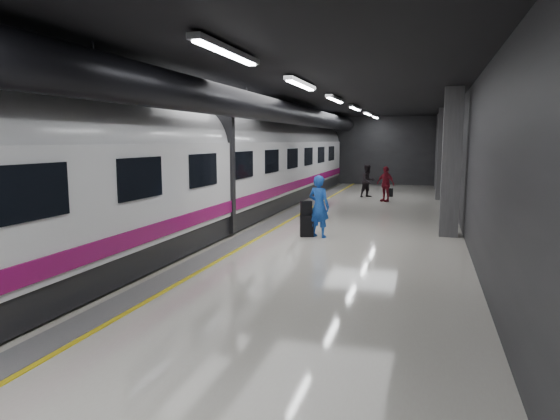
% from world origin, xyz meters
% --- Properties ---
extents(ground, '(40.00, 40.00, 0.00)m').
position_xyz_m(ground, '(0.00, 0.00, 0.00)').
color(ground, beige).
rests_on(ground, ground).
extents(platform_hall, '(10.02, 40.02, 4.51)m').
position_xyz_m(platform_hall, '(-0.29, 0.96, 3.54)').
color(platform_hall, black).
rests_on(platform_hall, ground).
extents(train, '(3.05, 38.00, 4.05)m').
position_xyz_m(train, '(-3.25, -0.00, 2.07)').
color(train, black).
rests_on(train, ground).
extents(traveler_main, '(0.80, 0.65, 1.89)m').
position_xyz_m(traveler_main, '(0.76, 0.66, 0.94)').
color(traveler_main, blue).
rests_on(traveler_main, ground).
extents(suitcase_main, '(0.47, 0.37, 0.66)m').
position_xyz_m(suitcase_main, '(0.39, 0.63, 0.33)').
color(suitcase_main, black).
rests_on(suitcase_main, ground).
extents(shoulder_bag, '(0.38, 0.32, 0.44)m').
position_xyz_m(shoulder_bag, '(0.37, 0.61, 0.88)').
color(shoulder_bag, black).
rests_on(shoulder_bag, suitcase_main).
extents(traveler_far_a, '(1.04, 1.03, 1.70)m').
position_xyz_m(traveler_far_a, '(0.91, 11.99, 0.85)').
color(traveler_far_a, black).
rests_on(traveler_far_a, ground).
extents(traveler_far_b, '(1.06, 0.88, 1.69)m').
position_xyz_m(traveler_far_b, '(1.94, 10.38, 0.85)').
color(traveler_far_b, maroon).
rests_on(traveler_far_b, ground).
extents(suitcase_far, '(0.33, 0.24, 0.44)m').
position_xyz_m(suitcase_far, '(2.01, 12.59, 0.22)').
color(suitcase_far, black).
rests_on(suitcase_far, ground).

